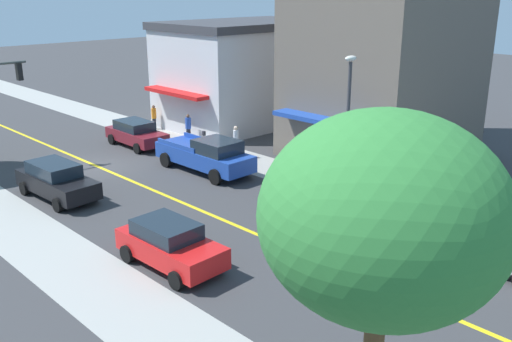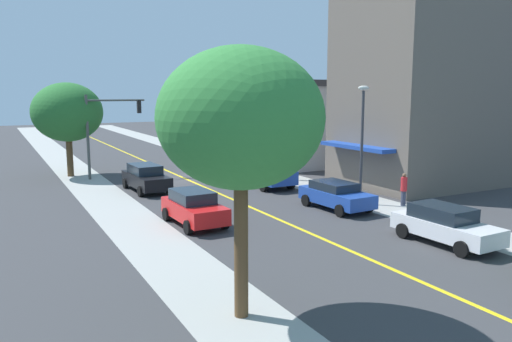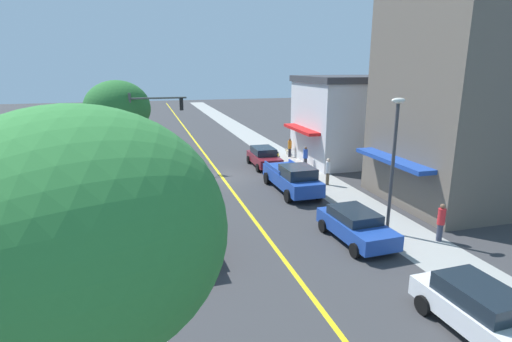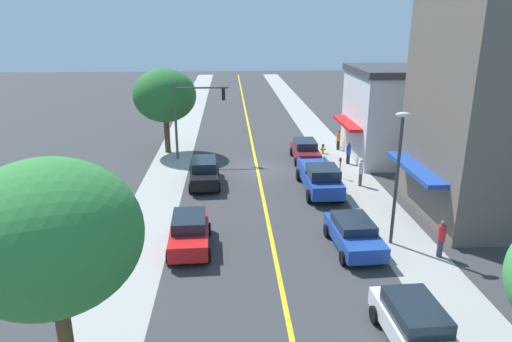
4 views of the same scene
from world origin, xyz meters
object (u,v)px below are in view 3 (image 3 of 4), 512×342
parking_meter (305,167)px  black_sedan_right_curb (173,180)px  white_sedan_left_curb (482,311)px  maroon_sedan_left_curb (264,157)px  fire_hydrant (277,156)px  red_sedan_right_curb (184,239)px  blue_sedan_left_curb (356,225)px  street_tree_left_near (118,108)px  small_dog (288,151)px  traffic_light_mast (149,120)px  street_lamp (394,152)px  pedestrian_orange_shirt (290,147)px  blue_pickup_truck (292,178)px  pedestrian_blue_shirt (305,157)px  pedestrian_white_shirt (328,171)px  pedestrian_red_shirt (441,221)px  street_tree_left_far (78,234)px

parking_meter → black_sedan_right_curb: size_ratio=0.30×
parking_meter → white_sedan_left_curb: 17.56m
maroon_sedan_left_curb → fire_hydrant: bearing=136.3°
red_sedan_right_curb → blue_sedan_left_curb: (-7.83, 0.52, -0.06)m
street_tree_left_near → black_sedan_right_curb: 9.63m
blue_sedan_left_curb → small_dog: blue_sedan_left_curb is taller
traffic_light_mast → street_lamp: street_lamp is taller
black_sedan_right_curb → pedestrian_orange_shirt: 13.54m
street_lamp → blue_pickup_truck: size_ratio=1.08×
street_tree_left_near → pedestrian_blue_shirt: (-14.14, 4.14, -3.82)m
street_tree_left_near → traffic_light_mast: (-2.28, 2.10, -0.72)m
black_sedan_right_curb → pedestrian_blue_shirt: size_ratio=2.86×
street_tree_left_near → white_sedan_left_curb: size_ratio=1.50×
fire_hydrant → pedestrian_blue_shirt: size_ratio=0.47×
red_sedan_right_curb → blue_pickup_truck: bearing=131.7°
blue_sedan_left_curb → parking_meter: bearing=167.5°
red_sedan_right_curb → pedestrian_white_shirt: (-10.58, -8.20, 0.17)m
pedestrian_blue_shirt → street_tree_left_near: bearing=1.9°
fire_hydrant → pedestrian_blue_shirt: pedestrian_blue_shirt is taller
white_sedan_left_curb → blue_pickup_truck: 14.97m
parking_meter → red_sedan_right_curb: size_ratio=0.34×
fire_hydrant → black_sedan_right_curb: size_ratio=0.17×
red_sedan_right_curb → black_sedan_right_curb: (-0.28, -9.17, 0.02)m
parking_meter → black_sedan_right_curb: bearing=4.2°
street_lamp → maroon_sedan_left_curb: (1.93, -14.41, -3.22)m
pedestrian_blue_shirt → pedestrian_white_shirt: bearing=103.2°
fire_hydrant → maroon_sedan_left_curb: maroon_sedan_left_curb is taller
red_sedan_right_curb → parking_meter: bearing=133.8°
fire_hydrant → street_lamp: (-0.17, 16.21, 3.63)m
fire_hydrant → traffic_light_mast: 11.15m
fire_hydrant → blue_sedan_left_curb: 16.75m
fire_hydrant → white_sedan_left_curb: (1.62, 23.78, 0.42)m
blue_sedan_left_curb → blue_pickup_truck: 7.84m
maroon_sedan_left_curb → pedestrian_red_shirt: 16.34m
white_sedan_left_curb → pedestrian_orange_shirt: (-3.13, -24.85, 0.07)m
street_tree_left_far → blue_pickup_truck: street_tree_left_far is taller
street_tree_left_near → red_sedan_right_curb: bearing=100.2°
street_tree_left_near → blue_pickup_truck: street_tree_left_near is taller
street_tree_left_near → traffic_light_mast: size_ratio=1.14×
street_tree_left_near → pedestrian_blue_shirt: 15.23m
street_tree_left_far → small_dog: bearing=-116.1°
pedestrian_blue_shirt → small_dog: bearing=-75.4°
traffic_light_mast → red_sedan_right_curb: traffic_light_mast is taller
white_sedan_left_curb → pedestrian_orange_shirt: 25.04m
black_sedan_right_curb → pedestrian_red_shirt: size_ratio=2.65×
red_sedan_right_curb → black_sedan_right_curb: size_ratio=0.88×
parking_meter → red_sedan_right_curb: (9.60, 9.85, -0.11)m
blue_sedan_left_curb → pedestrian_orange_shirt: (-3.35, -17.71, 0.11)m
pedestrian_blue_shirt → red_sedan_right_curb: bearing=68.2°
street_tree_left_near → pedestrian_red_shirt: (-14.73, 18.89, -3.74)m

